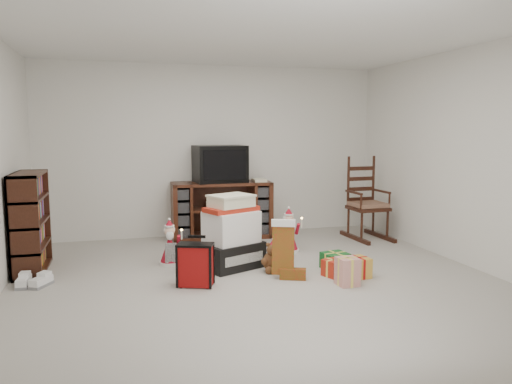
# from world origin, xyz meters

# --- Properties ---
(room) EXTENTS (5.01, 5.01, 2.51)m
(room) POSITION_xyz_m (0.00, 0.00, 1.25)
(room) COLOR #B5B0A6
(room) RESTS_ON ground
(tv_stand) EXTENTS (1.44, 0.56, 0.81)m
(tv_stand) POSITION_xyz_m (0.06, 2.22, 0.41)
(tv_stand) COLOR #491F15
(tv_stand) RESTS_ON floor
(bookshelf) EXTENTS (0.30, 0.90, 1.10)m
(bookshelf) POSITION_xyz_m (-2.32, 1.11, 0.53)
(bookshelf) COLOR #37190F
(bookshelf) RESTS_ON floor
(rocking_chair) EXTENTS (0.53, 0.84, 1.23)m
(rocking_chair) POSITION_xyz_m (2.08, 1.64, 0.42)
(rocking_chair) COLOR #37190F
(rocking_chair) RESTS_ON floor
(gift_pile) EXTENTS (0.79, 0.70, 0.82)m
(gift_pile) POSITION_xyz_m (-0.15, 0.63, 0.36)
(gift_pile) COLOR black
(gift_pile) RESTS_ON floor
(red_suitcase) EXTENTS (0.38, 0.29, 0.51)m
(red_suitcase) POSITION_xyz_m (-0.65, 0.05, 0.22)
(red_suitcase) COLOR maroon
(red_suitcase) RESTS_ON floor
(stocking) EXTENTS (0.32, 0.23, 0.63)m
(stocking) POSITION_xyz_m (0.29, 0.09, 0.32)
(stocking) COLOR #0B690F
(stocking) RESTS_ON floor
(teddy_bear) EXTENTS (0.22, 0.19, 0.32)m
(teddy_bear) POSITION_xyz_m (0.26, 0.36, 0.14)
(teddy_bear) COLOR brown
(teddy_bear) RESTS_ON floor
(santa_figurine) EXTENTS (0.28, 0.27, 0.57)m
(santa_figurine) POSITION_xyz_m (0.72, 1.15, 0.22)
(santa_figurine) COLOR #A61123
(santa_figurine) RESTS_ON floor
(mrs_claus_figurine) EXTENTS (0.26, 0.25, 0.54)m
(mrs_claus_figurine) POSITION_xyz_m (-0.81, 0.95, 0.21)
(mrs_claus_figurine) COLOR #A61123
(mrs_claus_figurine) RESTS_ON floor
(sneaker_pair) EXTENTS (0.35, 0.29, 0.10)m
(sneaker_pair) POSITION_xyz_m (-2.23, 0.48, 0.05)
(sneaker_pair) COLOR white
(sneaker_pair) RESTS_ON floor
(gift_cluster) EXTENTS (0.51, 0.78, 0.24)m
(gift_cluster) POSITION_xyz_m (0.91, -0.02, 0.12)
(gift_cluster) COLOR #AF2514
(gift_cluster) RESTS_ON floor
(crt_television) EXTENTS (0.75, 0.57, 0.53)m
(crt_television) POSITION_xyz_m (0.05, 2.23, 1.08)
(crt_television) COLOR black
(crt_television) RESTS_ON tv_stand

